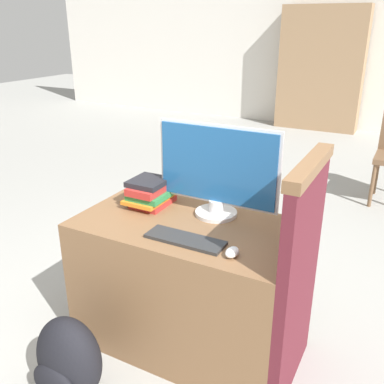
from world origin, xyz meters
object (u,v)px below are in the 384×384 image
(book_stack, at_px, (150,192))
(backpack, at_px, (68,361))
(keyboard, at_px, (185,239))
(monitor, at_px, (217,171))
(mouse, at_px, (232,252))

(book_stack, height_order, backpack, book_stack)
(book_stack, xyz_separation_m, backpack, (-0.01, -0.72, -0.58))
(keyboard, xyz_separation_m, backpack, (-0.38, -0.44, -0.52))
(monitor, xyz_separation_m, mouse, (0.24, -0.36, -0.22))
(monitor, relative_size, book_stack, 2.45)
(mouse, height_order, backpack, mouse)
(monitor, xyz_separation_m, keyboard, (-0.00, -0.33, -0.24))
(monitor, height_order, keyboard, monitor)
(monitor, xyz_separation_m, book_stack, (-0.38, -0.05, -0.17))
(keyboard, xyz_separation_m, mouse, (0.25, -0.03, 0.01))
(monitor, bearing_deg, keyboard, -90.62)
(monitor, distance_m, backpack, 1.15)
(monitor, relative_size, backpack, 1.51)
(book_stack, bearing_deg, keyboard, -37.18)
(keyboard, relative_size, mouse, 4.38)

